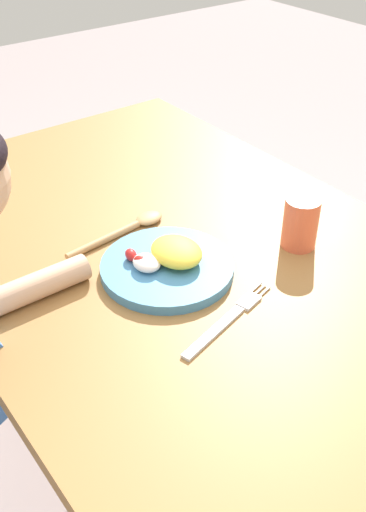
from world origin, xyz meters
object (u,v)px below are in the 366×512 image
(plate, at_px, (168,264))
(spoon, at_px, (129,228))
(drinking_cup, at_px, (301,223))
(fork, at_px, (226,320))

(plate, bearing_deg, spoon, 174.47)
(spoon, height_order, drinking_cup, drinking_cup)
(drinking_cup, bearing_deg, spoon, -135.18)
(drinking_cup, bearing_deg, fork, -71.23)
(plate, height_order, spoon, plate)
(drinking_cup, bearing_deg, plate, -108.12)
(plate, distance_m, drinking_cup, 0.27)
(fork, relative_size, drinking_cup, 2.24)
(spoon, bearing_deg, fork, -99.24)
(plate, bearing_deg, fork, -1.23)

